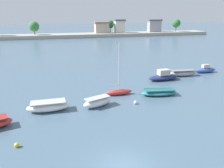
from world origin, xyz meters
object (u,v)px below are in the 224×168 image
moored_boat_2 (48,106)px  mooring_buoy_0 (17,145)px  moored_boat_8 (205,70)px  moored_boat_6 (163,76)px  moored_boat_4 (119,91)px  mooring_buoy_3 (135,102)px  moored_boat_5 (159,92)px  moored_boat_7 (183,73)px  moored_boat_3 (97,102)px

moored_boat_2 → mooring_buoy_0: 7.41m
moored_boat_8 → moored_boat_6: bearing=-166.8°
moored_boat_4 → mooring_buoy_3: bearing=-75.9°
moored_boat_2 → moored_boat_5: 14.62m
mooring_buoy_3 → moored_boat_2: bearing=176.6°
moored_boat_4 → moored_boat_8: bearing=19.9°
moored_boat_6 → moored_boat_7: (4.45, 1.35, -0.08)m
moored_boat_2 → moored_boat_4: moored_boat_4 is taller
moored_boat_2 → moored_boat_3: bearing=-2.3°
moored_boat_3 → mooring_buoy_0: moored_boat_3 is taller
moored_boat_8 → mooring_buoy_3: bearing=-149.4°
moored_boat_3 → moored_boat_4: moored_boat_4 is taller
moored_boat_5 → mooring_buoy_0: moored_boat_5 is taller
mooring_buoy_0 → moored_boat_2: bearing=69.7°
moored_boat_4 → moored_boat_6: moored_boat_4 is taller
moored_boat_3 → moored_boat_8: moored_boat_8 is taller
moored_boat_3 → mooring_buoy_3: size_ratio=9.25×
moored_boat_4 → mooring_buoy_0: 15.54m
mooring_buoy_0 → mooring_buoy_3: size_ratio=0.96×
moored_boat_8 → moored_boat_7: bearing=-168.8°
mooring_buoy_0 → moored_boat_8: bearing=29.5°
moored_boat_2 → moored_boat_3: (5.69, -0.16, 0.01)m
moored_boat_6 → mooring_buoy_0: bearing=-149.8°
moored_boat_5 → moored_boat_8: 16.37m
moored_boat_3 → moored_boat_7: (17.16, 9.46, -0.03)m
moored_boat_2 → moored_boat_3: 5.69m
mooring_buoy_3 → moored_boat_5: bearing=26.8°
moored_boat_2 → moored_boat_7: 24.67m
moored_boat_5 → mooring_buoy_0: bearing=-146.3°
moored_boat_5 → moored_boat_6: 7.53m
mooring_buoy_0 → mooring_buoy_3: mooring_buoy_3 is taller
moored_boat_2 → moored_boat_4: size_ratio=0.69×
moored_boat_2 → moored_boat_4: 9.81m
mooring_buoy_3 → moored_boat_3: bearing=174.3°
moored_boat_8 → mooring_buoy_0: 35.38m
moored_boat_3 → moored_boat_6: moored_boat_6 is taller
moored_boat_3 → mooring_buoy_0: bearing=-161.4°
moored_boat_3 → moored_boat_6: 15.08m
moored_boat_2 → moored_boat_8: size_ratio=1.10×
mooring_buoy_0 → mooring_buoy_3: bearing=26.1°
moored_boat_5 → moored_boat_8: (13.68, 8.99, 0.11)m
mooring_buoy_0 → mooring_buoy_3: 14.39m
mooring_buoy_0 → moored_boat_6: bearing=35.4°
moored_boat_2 → mooring_buoy_3: 10.38m
moored_boat_4 → mooring_buoy_3: (1.03, -3.68, -0.25)m
moored_boat_5 → mooring_buoy_0: 19.08m
moored_boat_2 → moored_boat_8: 30.10m
moored_boat_2 → mooring_buoy_0: moored_boat_2 is taller
moored_boat_3 → moored_boat_2: bearing=157.6°
moored_boat_4 → moored_boat_8: (18.90, 7.43, 0.06)m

